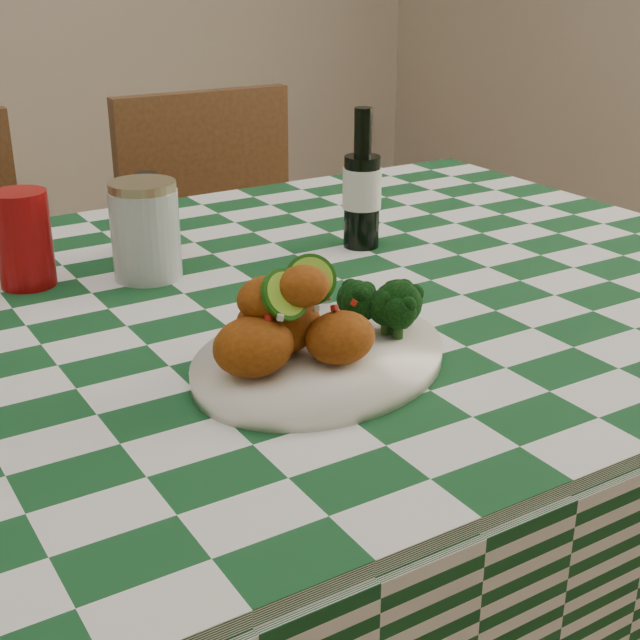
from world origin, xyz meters
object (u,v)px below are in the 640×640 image
fried_chicken_pile (298,313)px  ketchup_bottle (149,213)px  dining_table (219,565)px  beer_bottle (362,179)px  red_tumbler (24,239)px  mason_jar (145,230)px  wooden_chair_right (244,308)px  plate (320,359)px

fried_chicken_pile → ketchup_bottle: bearing=87.5°
dining_table → ketchup_bottle: bearing=83.3°
fried_chicken_pile → beer_bottle: bearing=47.4°
red_tumbler → mason_jar: 0.16m
red_tumbler → beer_bottle: (0.47, -0.09, 0.04)m
red_tumbler → wooden_chair_right: bearing=41.8°
fried_chicken_pile → ketchup_bottle: same height
dining_table → wooden_chair_right: size_ratio=1.82×
wooden_chair_right → mason_jar: bearing=-125.0°
plate → wooden_chair_right: wooden_chair_right is taller
dining_table → wooden_chair_right: (0.41, 0.72, 0.06)m
beer_bottle → wooden_chair_right: beer_bottle is taller
dining_table → red_tumbler: size_ratio=12.92×
mason_jar → red_tumbler: bearing=160.0°
red_tumbler → wooden_chair_right: 0.86m
ketchup_bottle → beer_bottle: (0.28, -0.14, 0.04)m
mason_jar → beer_bottle: size_ratio=0.64×
dining_table → beer_bottle: bearing=19.6°
beer_bottle → wooden_chair_right: (0.10, 0.61, -0.43)m
plate → red_tumbler: (-0.20, 0.42, 0.06)m
wooden_chair_right → ketchup_bottle: bearing=-127.5°
plate → mason_jar: (-0.05, 0.37, 0.06)m
plate → red_tumbler: bearing=115.2°
dining_table → plate: bearing=-80.8°
ketchup_bottle → beer_bottle: bearing=-26.7°
plate → ketchup_bottle: bearing=90.7°
red_tumbler → mason_jar: size_ratio=0.96×
fried_chicken_pile → wooden_chair_right: wooden_chair_right is taller
fried_chicken_pile → mason_jar: mason_jar is taller
wooden_chair_right → red_tumbler: bearing=-136.4°
ketchup_bottle → mason_jar: size_ratio=0.89×
beer_bottle → wooden_chair_right: bearing=80.8°
mason_jar → beer_bottle: 0.33m
red_tumbler → ketchup_bottle: (0.19, 0.05, -0.00)m
fried_chicken_pile → mason_jar: bearing=93.7°
fried_chicken_pile → ketchup_bottle: 0.47m
dining_table → beer_bottle: beer_bottle is taller
dining_table → wooden_chair_right: wooden_chair_right is taller
plate → beer_bottle: (0.28, 0.33, 0.09)m
plate → red_tumbler: 0.47m
dining_table → red_tumbler: bearing=128.7°
ketchup_bottle → plate: bearing=-89.3°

